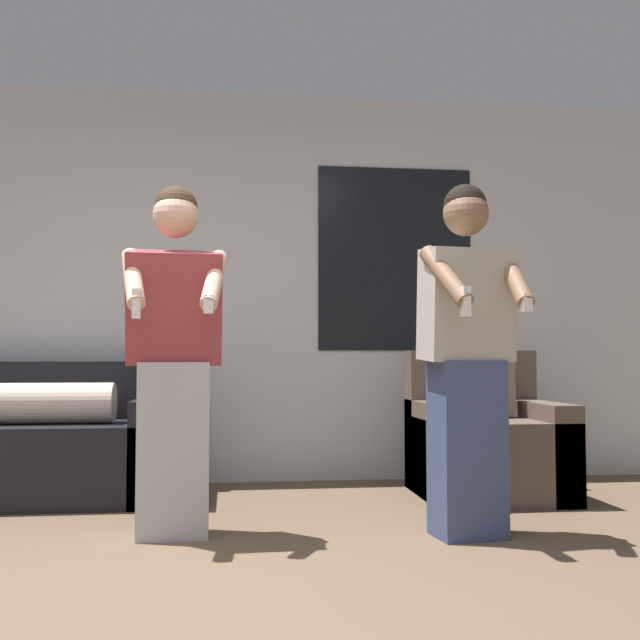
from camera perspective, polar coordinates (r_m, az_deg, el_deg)
name	(u,v)px	position (r m, az deg, el deg)	size (l,w,h in m)	color
ground_plane	(175,619)	(2.64, -11.01, -21.45)	(14.00, 14.00, 0.00)	brown
wall_back	(208,285)	(5.23, -8.53, 2.68)	(6.93, 0.07, 2.70)	silver
couch	(34,447)	(4.89, -20.95, -9.00)	(1.78, 0.88, 0.82)	black
armchair	(486,444)	(4.78, 12.50, -9.20)	(0.84, 0.86, 0.89)	brown
person_left	(174,359)	(3.63, -11.04, -2.93)	(0.51, 0.51, 1.67)	#B2B2B7
person_right	(467,356)	(3.63, 11.14, -2.68)	(0.48, 0.51, 1.68)	#384770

